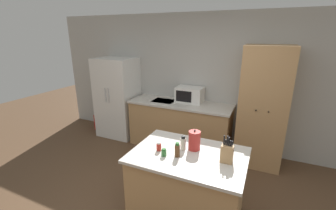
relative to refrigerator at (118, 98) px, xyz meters
The scene contains 13 objects.
wall_back 2.09m from the refrigerator, 10.22° to the left, with size 7.20×0.06×2.60m.
refrigerator is the anchor object (origin of this frame).
back_counter 1.53m from the refrigerator, ahead, with size 2.01×0.69×0.93m.
pantry_cabinet 2.97m from the refrigerator, ahead, with size 0.75×0.64×2.05m.
kitchen_island 2.85m from the refrigerator, 36.93° to the right, with size 1.31×0.92×0.89m.
microwave 1.64m from the refrigerator, ahead, with size 0.51×0.35×0.30m.
knife_block 3.17m from the refrigerator, 32.24° to the right, with size 0.13×0.09×0.30m.
spice_bottle_tall_dark 2.70m from the refrigerator, 36.96° to the right, with size 0.06×0.06×0.17m.
spice_bottle_short_red 2.60m from the refrigerator, 42.85° to the right, with size 0.06×0.06×0.11m.
spice_bottle_amber_oil 2.74m from the refrigerator, 42.63° to the right, with size 0.06×0.06×0.09m.
spice_bottle_green_herb 2.81m from the refrigerator, 39.95° to the right, with size 0.06×0.06×0.17m.
kettle 2.77m from the refrigerator, 34.52° to the right, with size 0.14×0.14×0.26m.
fire_extinguisher 0.94m from the refrigerator, behind, with size 0.12×0.12×0.42m.
Camera 1 is at (0.97, -1.92, 2.21)m, focal length 24.00 mm.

